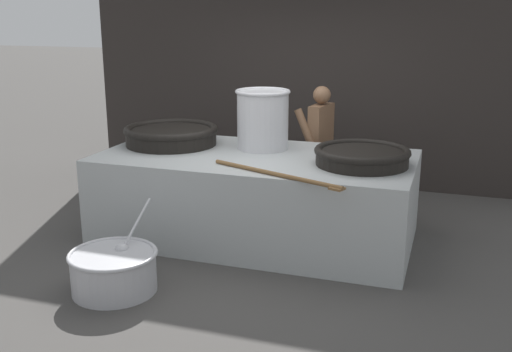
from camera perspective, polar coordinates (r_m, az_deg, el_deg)
The scene contains 9 objects.
ground_plane at distance 6.61m, azimuth -0.00°, elevation -5.78°, with size 60.00×60.00×0.00m, color #474442.
back_wall at distance 8.55m, azimuth 5.44°, elevation 13.56°, with size 6.61×0.24×4.25m, color #2D2826.
hearth_platform at distance 6.46m, azimuth -0.00°, elevation -1.97°, with size 3.30×1.67×0.92m.
giant_wok_near at distance 6.89m, azimuth -8.09°, elevation 3.94°, with size 1.07×1.07×0.21m.
giant_wok_far at distance 6.00m, azimuth 10.06°, elevation 1.93°, with size 0.95×0.95×0.18m.
stock_pot at distance 6.58m, azimuth 0.65°, elevation 5.50°, with size 0.60×0.60×0.65m.
stirring_paddle at distance 5.49m, azimuth 2.30°, elevation 0.08°, with size 1.40×0.61×0.04m.
cook at distance 7.36m, azimuth 6.09°, elevation 3.08°, with size 0.42×0.60×1.53m.
prep_bowl_vegetables at distance 5.47m, azimuth -13.38°, elevation -8.64°, with size 0.78×1.01×0.68m.
Camera 1 is at (1.97, -5.84, 2.40)m, focal length 42.00 mm.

